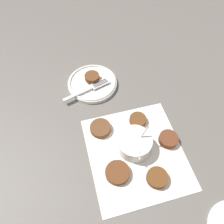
{
  "coord_description": "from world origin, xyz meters",
  "views": [
    {
      "loc": [
        0.25,
        -0.15,
        0.66
      ],
      "look_at": [
        -0.16,
        -0.07,
        0.02
      ],
      "focal_mm": 35.0,
      "sensor_mm": 36.0,
      "label": 1
    }
  ],
  "objects_px": {
    "sauce_bowl": "(134,144)",
    "fork": "(92,87)",
    "serving_plate": "(92,83)",
    "fritter_on_plate": "(92,77)"
  },
  "relations": [
    {
      "from": "sauce_bowl",
      "to": "fork",
      "type": "distance_m",
      "value": 0.28
    },
    {
      "from": "sauce_bowl",
      "to": "serving_plate",
      "type": "relative_size",
      "value": 0.62
    },
    {
      "from": "sauce_bowl",
      "to": "fork",
      "type": "height_order",
      "value": "sauce_bowl"
    },
    {
      "from": "sauce_bowl",
      "to": "serving_plate",
      "type": "height_order",
      "value": "sauce_bowl"
    },
    {
      "from": "serving_plate",
      "to": "fork",
      "type": "xyz_separation_m",
      "value": [
        0.03,
        -0.01,
        0.01
      ]
    },
    {
      "from": "fork",
      "to": "serving_plate",
      "type": "bearing_deg",
      "value": 167.95
    },
    {
      "from": "serving_plate",
      "to": "sauce_bowl",
      "type": "bearing_deg",
      "value": 17.77
    },
    {
      "from": "serving_plate",
      "to": "fritter_on_plate",
      "type": "xyz_separation_m",
      "value": [
        -0.01,
        0.0,
        0.02
      ]
    },
    {
      "from": "sauce_bowl",
      "to": "fritter_on_plate",
      "type": "bearing_deg",
      "value": -163.31
    },
    {
      "from": "sauce_bowl",
      "to": "fritter_on_plate",
      "type": "height_order",
      "value": "sauce_bowl"
    }
  ]
}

